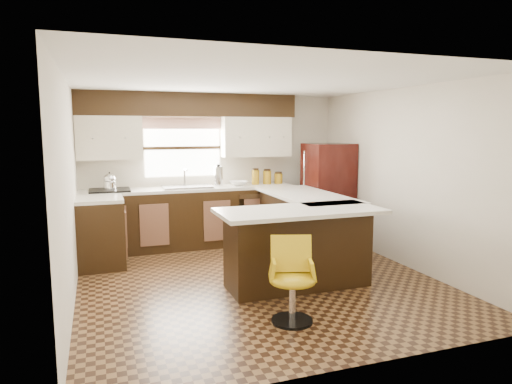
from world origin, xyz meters
name	(u,v)px	position (x,y,z in m)	size (l,w,h in m)	color
floor	(258,280)	(0.00, 0.00, 0.00)	(4.40, 4.40, 0.00)	#49301A
ceiling	(258,81)	(0.00, 0.00, 2.40)	(4.40, 4.40, 0.00)	silver
wall_back	(213,169)	(0.00, 2.20, 1.20)	(4.40, 4.40, 0.00)	beige
wall_front	(356,217)	(0.00, -2.20, 1.20)	(4.40, 4.40, 0.00)	beige
wall_left	(69,192)	(-2.10, 0.00, 1.20)	(4.40, 4.40, 0.00)	beige
wall_right	(405,178)	(2.10, 0.00, 1.20)	(4.40, 4.40, 0.00)	beige
base_cab_back	(191,218)	(-0.45, 1.90, 0.45)	(3.30, 0.60, 0.90)	black
base_cab_left	(101,234)	(-1.80, 1.25, 0.45)	(0.60, 0.70, 0.90)	black
counter_back	(190,189)	(-0.45, 1.90, 0.92)	(3.30, 0.60, 0.04)	silver
counter_left	(99,199)	(-1.80, 1.25, 0.92)	(0.60, 0.70, 0.04)	silver
soffit	(190,105)	(-0.40, 2.03, 2.22)	(3.40, 0.35, 0.36)	black
upper_cab_left	(109,138)	(-1.62, 2.03, 1.72)	(0.94, 0.35, 0.64)	beige
upper_cab_right	(256,137)	(0.68, 2.03, 1.72)	(1.14, 0.35, 0.64)	beige
window_pane	(183,148)	(-0.50, 2.18, 1.55)	(1.20, 0.02, 0.90)	white
valance	(183,123)	(-0.50, 2.14, 1.94)	(1.30, 0.06, 0.18)	#D19B93
sink	(187,187)	(-0.50, 1.88, 0.96)	(0.75, 0.45, 0.03)	#B2B2B7
dishwasher	(256,219)	(0.55, 1.61, 0.43)	(0.58, 0.03, 0.78)	black
cooktop	(110,190)	(-1.65, 1.88, 0.96)	(0.58, 0.50, 0.03)	black
peninsula_long	(303,229)	(0.90, 0.62, 0.45)	(0.60, 1.95, 0.90)	black
peninsula_return	(298,249)	(0.38, -0.35, 0.45)	(1.65, 0.60, 0.90)	black
counter_pen_long	(307,196)	(0.95, 0.62, 0.92)	(0.84, 1.95, 0.04)	silver
counter_pen_return	(300,211)	(0.35, -0.44, 0.92)	(1.89, 0.84, 0.04)	silver
refrigerator	(328,193)	(1.73, 1.46, 0.81)	(0.69, 0.67, 1.62)	black
bar_chair	(293,281)	(-0.10, -1.26, 0.41)	(0.44, 0.44, 0.82)	gold
kettle	(110,181)	(-1.64, 1.88, 1.10)	(0.19, 0.19, 0.25)	silver
percolator	(219,176)	(0.01, 1.90, 1.10)	(0.14, 0.14, 0.31)	silver
mixing_bowl	(239,183)	(0.34, 1.90, 0.98)	(0.29, 0.29, 0.07)	white
canister_large	(256,177)	(0.64, 1.92, 1.06)	(0.12, 0.12, 0.24)	#966F13
canister_med	(267,177)	(0.84, 1.92, 1.05)	(0.14, 0.14, 0.22)	#966F13
canister_small	(278,179)	(1.05, 1.92, 1.03)	(0.14, 0.14, 0.17)	#966F13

